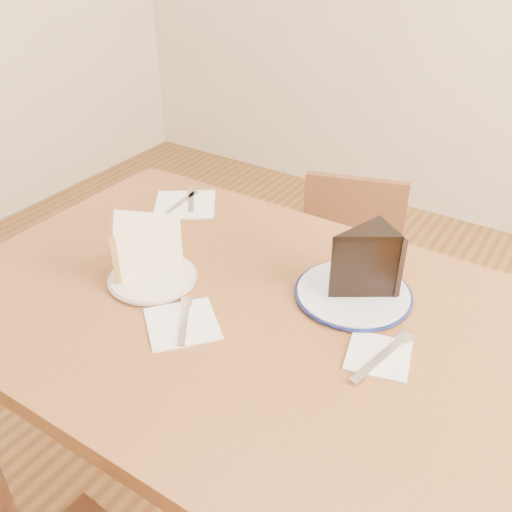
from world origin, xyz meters
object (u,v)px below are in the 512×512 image
object	(u,v)px
table	(242,344)
carrot_cake	(150,246)
chocolate_cake	(359,265)
chair_far	(343,289)
plate_navy	(353,294)
plate_cream	(153,278)

from	to	relation	value
table	carrot_cake	bearing A→B (deg)	-178.37
chocolate_cake	carrot_cake	bearing A→B (deg)	59.00
table	carrot_cake	distance (m)	0.28
table	chocolate_cake	xyz separation A→B (m)	(0.17, 0.15, 0.17)
table	chocolate_cake	world-z (taller)	chocolate_cake
table	chocolate_cake	distance (m)	0.29
chair_far	plate_navy	size ratio (longest dim) A/B	3.24
chair_far	table	bearing A→B (deg)	76.30
plate_cream	plate_navy	world-z (taller)	same
chocolate_cake	chair_far	bearing A→B (deg)	-27.43
chair_far	plate_navy	distance (m)	0.61
plate_cream	carrot_cake	xyz separation A→B (m)	(-0.02, 0.02, 0.06)
carrot_cake	plate_navy	bearing A→B (deg)	67.98
plate_navy	chocolate_cake	bearing A→B (deg)	41.99
plate_cream	carrot_cake	size ratio (longest dim) A/B	1.35
table	chocolate_cake	bearing A→B (deg)	41.38
table	chair_far	size ratio (longest dim) A/B	1.65
plate_cream	chair_far	bearing A→B (deg)	75.53
plate_navy	carrot_cake	size ratio (longest dim) A/B	1.71
plate_navy	chocolate_cake	xyz separation A→B (m)	(0.00, 0.00, 0.07)
table	plate_cream	world-z (taller)	plate_cream
table	chair_far	distance (m)	0.65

